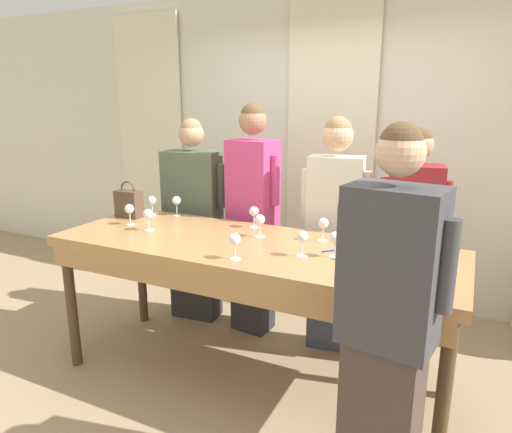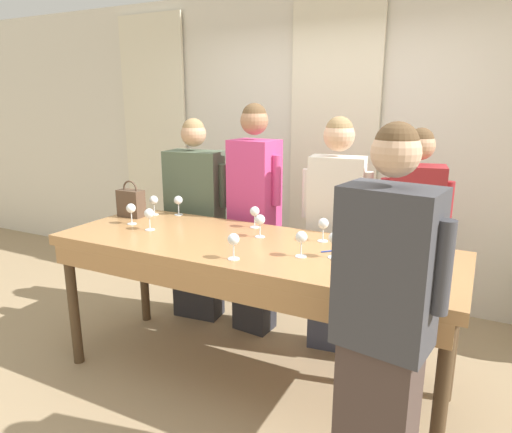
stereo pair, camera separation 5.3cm
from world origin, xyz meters
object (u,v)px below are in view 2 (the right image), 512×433
Objects in this scene: wine_glass_center_left at (154,201)px; host_pouring at (382,331)px; guest_pink_top at (254,218)px; guest_cream_sweater at (335,231)px; tasting_bar at (248,257)px; wine_glass_back_mid at (131,209)px; wine_glass_center_mid at (178,201)px; wine_glass_front_mid at (384,246)px; wine_bottle at (403,245)px; wine_glass_by_bottle at (334,239)px; wine_glass_front_left at (259,221)px; wine_glass_near_host at (255,212)px; wine_glass_front_right at (233,240)px; wine_glass_back_left at (301,238)px; wine_glass_back_right at (149,214)px; wine_glass_center_right at (323,225)px; guest_olive_jacket at (196,220)px; guest_striped_shirt at (411,250)px; handbag at (131,202)px.

host_pouring is (1.94, -0.94, -0.17)m from wine_glass_center_left.
wine_glass_center_left is 0.79m from guest_pink_top.
tasting_bar is at bearing -117.08° from guest_cream_sweater.
wine_glass_center_mid is at bearing 69.37° from wine_glass_back_mid.
guest_cream_sweater is (-0.47, 0.68, -0.16)m from wine_glass_front_mid.
wine_glass_by_bottle is (-0.36, -0.04, -0.01)m from wine_bottle.
wine_glass_center_left reaches higher than tasting_bar.
wine_glass_near_host is at bearing 124.69° from wine_glass_front_left.
wine_glass_front_right and wine_glass_back_left have the same top height.
wine_glass_back_right is 1.00× the size of wine_glass_by_bottle.
wine_glass_front_mid is (0.82, -0.00, 0.19)m from tasting_bar.
wine_glass_back_left is (-0.02, -0.33, -0.00)m from wine_glass_center_right.
guest_cream_sweater is at bearing 32.69° from wine_glass_back_right.
guest_olive_jacket is (-1.75, 0.64, -0.23)m from wine_bottle.
wine_glass_front_mid is 0.09× the size of guest_cream_sweater.
guest_striped_shirt is (1.01, 0.32, -0.22)m from wine_glass_near_host.
host_pouring reaches higher than guest_cream_sweater.
handbag is at bearing 175.00° from wine_bottle.
wine_glass_front_mid is at bearing 20.14° from wine_glass_front_right.
host_pouring is at bearing -64.83° from guest_cream_sweater.
handbag is 1.85× the size of wine_glass_by_bottle.
wine_glass_front_left is at bearing -2.26° from handbag.
wine_glass_center_left is 1.00× the size of wine_glass_back_mid.
handbag reaches higher than wine_glass_back_left.
wine_bottle is 2.14× the size of wine_glass_front_mid.
guest_cream_sweater is (1.17, 0.27, -0.16)m from wine_glass_center_mid.
wine_glass_front_left and wine_glass_back_left have the same top height.
wine_glass_center_left is at bearing -165.46° from guest_cream_sweater.
wine_glass_center_right is 1.00× the size of wine_glass_near_host.
host_pouring is (0.08, -1.29, 0.04)m from guest_striped_shirt.
wine_glass_front_mid and wine_glass_back_left have the same top height.
guest_pink_top is 1.09× the size of guest_striped_shirt.
handbag is 1.85× the size of wine_glass_center_left.
guest_cream_sweater is at bearing -0.00° from guest_pink_top.
wine_glass_by_bottle is at bearing -0.62° from tasting_bar.
wine_glass_front_mid is 0.84m from guest_cream_sweater.
wine_glass_front_mid is 0.65m from host_pouring.
wine_glass_back_left is (1.49, -0.28, 0.00)m from handbag.
wine_glass_center_left is at bearing 177.22° from wine_glass_center_right.
wine_glass_center_left is at bearing 149.90° from wine_glass_front_right.
wine_bottle reaches higher than wine_glass_by_bottle.
host_pouring is (0.04, -0.65, -0.18)m from wine_bottle.
wine_glass_back_right is at bearing -179.19° from wine_glass_by_bottle.
host_pouring is at bearing -35.69° from guest_olive_jacket.
host_pouring is at bearing -25.85° from wine_glass_center_left.
wine_glass_front_left is 1.00× the size of wine_glass_near_host.
guest_olive_jacket is (0.15, 0.35, -0.22)m from wine_glass_center_left.
guest_cream_sweater is (-0.20, 0.68, -0.16)m from wine_glass_by_bottle.
wine_glass_front_right is 1.00× the size of wine_glass_center_mid.
tasting_bar is 0.58m from wine_glass_by_bottle.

